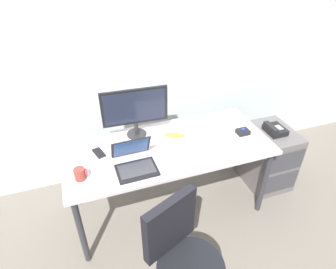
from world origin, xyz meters
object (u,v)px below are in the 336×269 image
Objects in this scene: office_chair at (184,267)px; laptop at (135,162)px; file_cabinet at (267,157)px; monitor_main at (135,109)px; cell_phone at (99,153)px; coffee_mug at (80,174)px; banana at (175,135)px; keyboard at (214,146)px; trackball_mouse at (243,131)px; desk_phone at (275,130)px.

laptop is (-0.13, 0.74, 0.36)m from office_chair.
file_cabinet is 1.99× the size of laptop.
monitor_main is 4.06× the size of cell_phone.
file_cabinet is 4.54× the size of cell_phone.
coffee_mug is (-1.86, -0.18, 0.47)m from file_cabinet.
laptop is 2.29× the size of cell_phone.
banana is at bearing 32.81° from laptop.
keyboard is 1.11m from coffee_mug.
trackball_mouse reaches higher than keyboard.
cell_phone is at bearing 176.76° from desk_phone.
monitor_main is at bearing 74.00° from laptop.
banana is (-0.26, 0.25, 0.01)m from keyboard.
office_chair is 1.67× the size of monitor_main.
monitor_main is at bearing 155.32° from banana.
coffee_mug reaches higher than keyboard.
monitor_main reaches higher than coffee_mug.
office_chair is 0.83m from laptop.
desk_phone is at bearing -116.78° from file_cabinet.
office_chair is at bearing -80.13° from laptop.
office_chair is 1.11m from banana.
file_cabinet is 1.93m from coffee_mug.
keyboard is at bearing -43.86° from banana.
trackball_mouse is at bearing 43.44° from office_chair.
office_chair is at bearing -106.71° from banana.
cell_phone is 0.68m from banana.
file_cabinet is at bearing 5.60° from coffee_mug.
laptop is at bearing 99.87° from office_chair.
file_cabinet is 0.88m from keyboard.
office_chair is at bearing -136.56° from trackball_mouse.
monitor_main is at bearing 145.47° from keyboard.
laptop reaches higher than banana.
monitor_main is 0.72m from coffee_mug.
keyboard is 0.36m from banana.
laptop is 1.05m from trackball_mouse.
file_cabinet is at bearing 34.98° from office_chair.
office_chair is 10.28× the size of coffee_mug.
laptop is 0.41m from coffee_mug.
keyboard is at bearing 53.48° from office_chair.
file_cabinet is at bearing 11.61° from keyboard.
coffee_mug is at bearing -178.54° from keyboard.
cell_phone is (-0.37, -0.16, -0.26)m from monitor_main.
office_chair is 1.30m from monitor_main.
monitor_main is at bearing 38.44° from coffee_mug.
coffee_mug is (-0.54, 0.74, 0.35)m from office_chair.
cell_phone is (0.17, 0.26, -0.04)m from coffee_mug.
file_cabinet is 1.11m from banana.
keyboard is (-0.75, -0.15, 0.44)m from file_cabinet.
laptop is at bearing -147.19° from banana.
keyboard reaches higher than cell_phone.
keyboard reaches higher than file_cabinet.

